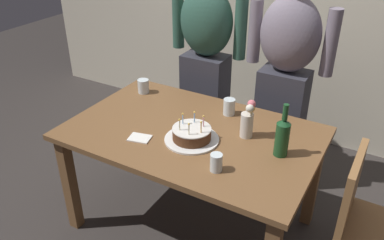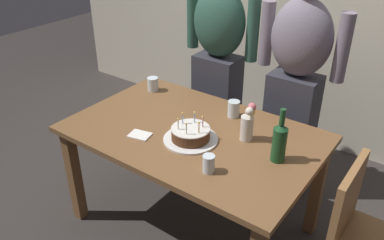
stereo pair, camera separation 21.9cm
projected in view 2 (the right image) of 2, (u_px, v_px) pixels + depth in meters
ground_plane at (193, 222)px, 2.75m from camera, size 10.00×10.00×0.00m
dining_table at (193, 145)px, 2.43m from camera, size 1.50×0.96×0.74m
birthday_cake at (191, 135)px, 2.28m from camera, size 0.32×0.32×0.15m
water_glass_near at (209, 164)px, 2.01m from camera, size 0.06×0.06×0.10m
water_glass_far at (153, 84)px, 2.86m from camera, size 0.08×0.08×0.10m
water_glass_side at (234, 109)px, 2.52m from camera, size 0.08×0.08×0.11m
wine_bottle at (279, 141)px, 2.07m from camera, size 0.08×0.08×0.31m
napkin_stack at (140, 135)px, 2.34m from camera, size 0.14×0.12×0.01m
flower_vase at (248, 123)px, 2.25m from camera, size 0.08×0.08×0.23m
person_man_bearded at (218, 62)px, 3.02m from camera, size 0.61×0.27×1.66m
person_woman_cardigan at (295, 81)px, 2.70m from camera, size 0.61×0.27×1.66m
dining_chair at (361, 233)px, 1.96m from camera, size 0.42×0.42×0.87m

